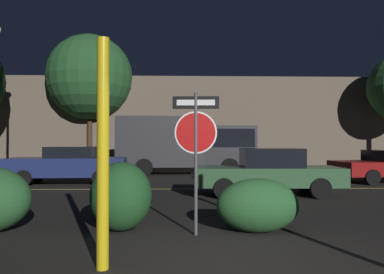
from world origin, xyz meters
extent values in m
plane|color=black|center=(0.00, 0.00, 0.00)|extent=(260.00, 260.00, 0.00)
cube|color=gold|center=(0.00, 8.13, 0.00)|extent=(41.59, 0.12, 0.01)
cylinder|color=#4C4C51|center=(-0.49, 1.73, 1.24)|extent=(0.06, 0.06, 2.49)
cylinder|color=white|center=(-0.49, 1.73, 1.79)|extent=(0.74, 0.06, 0.75)
cylinder|color=#B71414|center=(-0.49, 1.73, 1.79)|extent=(0.69, 0.06, 0.69)
cube|color=black|center=(-0.49, 1.73, 2.32)|extent=(0.82, 0.07, 0.22)
cube|color=white|center=(-0.49, 1.73, 2.32)|extent=(0.67, 0.07, 0.10)
cylinder|color=yellow|center=(-1.75, 0.01, 1.48)|extent=(0.16, 0.16, 2.96)
ellipsoid|color=#1E4C23|center=(-1.85, 2.10, 0.63)|extent=(1.12, 1.17, 1.26)
ellipsoid|color=#285B2D|center=(0.64, 1.90, 0.48)|extent=(1.49, 0.93, 0.97)
cube|color=navy|center=(-5.16, 9.89, 0.66)|extent=(4.54, 1.92, 0.71)
cube|color=black|center=(-5.03, 9.90, 1.23)|extent=(1.86, 1.53, 0.43)
cylinder|color=black|center=(-6.49, 9.02, 0.30)|extent=(0.61, 0.24, 0.60)
cylinder|color=black|center=(-6.59, 10.60, 0.30)|extent=(0.61, 0.24, 0.60)
cylinder|color=black|center=(-3.74, 9.18, 0.30)|extent=(0.61, 0.24, 0.60)
cylinder|color=black|center=(-3.84, 10.77, 0.30)|extent=(0.61, 0.24, 0.60)
sphere|color=#F4EFCC|center=(-7.38, 9.25, 0.69)|extent=(0.14, 0.14, 0.14)
sphere|color=#F4EFCC|center=(-7.45, 10.27, 0.69)|extent=(0.14, 0.14, 0.14)
cube|color=#335B38|center=(1.88, 6.59, 0.58)|extent=(4.50, 1.81, 0.56)
cube|color=black|center=(2.02, 6.59, 1.15)|extent=(1.82, 1.49, 0.57)
cylinder|color=black|center=(0.48, 5.84, 0.30)|extent=(0.61, 0.22, 0.60)
cylinder|color=black|center=(0.53, 7.44, 0.30)|extent=(0.61, 0.22, 0.60)
cylinder|color=black|center=(3.23, 5.75, 0.30)|extent=(0.61, 0.22, 0.60)
cylinder|color=black|center=(3.29, 7.34, 0.30)|extent=(0.61, 0.22, 0.60)
sphere|color=#F4EFCC|center=(-0.38, 6.15, 0.61)|extent=(0.14, 0.14, 0.14)
sphere|color=#F4EFCC|center=(-0.35, 7.18, 0.61)|extent=(0.14, 0.14, 0.14)
cylinder|color=black|center=(6.44, 9.04, 0.30)|extent=(0.62, 0.25, 0.60)
cylinder|color=black|center=(6.26, 10.90, 0.30)|extent=(0.62, 0.25, 0.60)
sphere|color=#F4EFCC|center=(5.54, 9.29, 0.61)|extent=(0.14, 0.14, 0.14)
sphere|color=#F4EFCC|center=(5.43, 10.49, 0.61)|extent=(0.14, 0.14, 0.14)
cube|color=#2D2D33|center=(1.63, 14.35, 1.42)|extent=(2.71, 2.33, 2.04)
cube|color=black|center=(1.63, 14.35, 1.82)|extent=(2.45, 2.36, 0.90)
cube|color=#2D2D33|center=(-1.81, 14.19, 1.64)|extent=(4.36, 2.54, 2.47)
cylinder|color=black|center=(1.51, 15.47, 0.42)|extent=(0.85, 0.32, 0.84)
cylinder|color=black|center=(1.61, 13.22, 0.42)|extent=(0.85, 0.32, 0.84)
cylinder|color=black|center=(-2.61, 15.29, 0.42)|extent=(0.85, 0.32, 0.84)
cylinder|color=black|center=(-2.51, 13.03, 0.42)|extent=(0.85, 0.32, 0.84)
cylinder|color=#422D1E|center=(-6.56, 19.14, 1.90)|extent=(0.32, 0.32, 3.81)
sphere|color=#235128|center=(-6.56, 19.14, 5.75)|extent=(5.40, 5.40, 5.40)
cube|color=#6B5B4C|center=(-1.02, 21.01, 2.95)|extent=(34.65, 3.37, 5.90)
camera|label=1|loc=(-0.75, -4.81, 1.62)|focal=35.00mm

